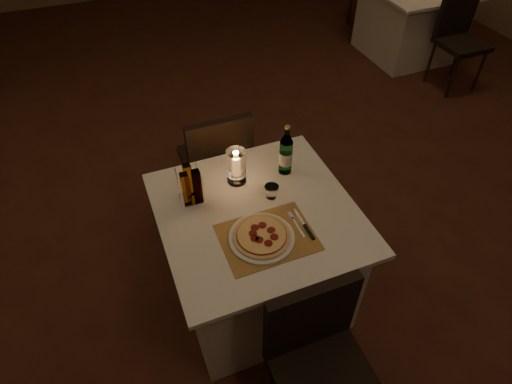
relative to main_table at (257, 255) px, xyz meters
name	(u,v)px	position (x,y,z in m)	size (l,w,h in m)	color
floor	(270,230)	(0.28, 0.44, -0.38)	(8.00, 10.00, 0.02)	#482217
main_table	(257,255)	(0.00, 0.00, 0.00)	(1.00, 1.00, 0.74)	white
chair_near	(318,353)	(0.00, -0.71, 0.18)	(0.42, 0.42, 0.90)	black
chair_far	(217,157)	(0.00, 0.71, 0.18)	(0.42, 0.42, 0.90)	black
placemat	(267,237)	(-0.02, -0.18, 0.37)	(0.45, 0.34, 0.00)	#A57839
plate	(262,238)	(-0.05, -0.18, 0.38)	(0.32, 0.32, 0.01)	white
pizza	(262,236)	(-0.05, -0.18, 0.39)	(0.28, 0.28, 0.02)	#D8B77F
fork	(295,222)	(0.14, -0.15, 0.37)	(0.02, 0.18, 0.00)	silver
knife	(307,229)	(0.18, -0.21, 0.37)	(0.02, 0.22, 0.01)	black
tumbler	(272,192)	(0.11, 0.07, 0.40)	(0.07, 0.07, 0.07)	white
water_bottle	(286,154)	(0.26, 0.23, 0.49)	(0.07, 0.07, 0.31)	#59A663
hurricane_candle	(236,164)	(-0.02, 0.26, 0.49)	(0.11, 0.11, 0.21)	white
cruet_caddy	(191,186)	(-0.29, 0.21, 0.46)	(0.12, 0.12, 0.21)	white
neighbor_table_right	(410,22)	(2.80, 2.39, 0.00)	(1.00, 1.00, 0.74)	white
neighbor_chair_ra	(459,32)	(2.80, 1.68, 0.18)	(0.42, 0.42, 0.90)	black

